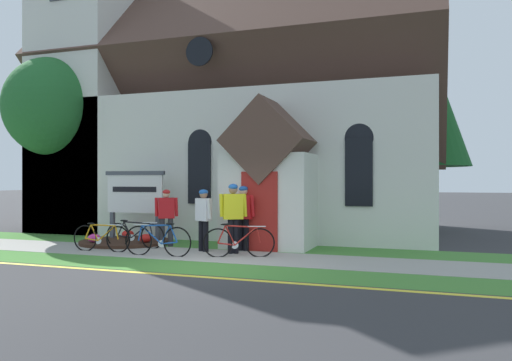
{
  "coord_description": "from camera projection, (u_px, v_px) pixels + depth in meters",
  "views": [
    {
      "loc": [
        4.71,
        -9.98,
        1.87
      ],
      "look_at": [
        -0.04,
        3.52,
        1.86
      ],
      "focal_mm": 35.71,
      "sensor_mm": 36.0,
      "label": 1
    }
  ],
  "objects": [
    {
      "name": "church_sign",
      "position": [
        135.0,
        195.0,
        15.5
      ],
      "size": [
        1.98,
        0.22,
        2.15
      ],
      "color": "#474C56",
      "rests_on": "ground"
    },
    {
      "name": "bicycle_red",
      "position": [
        239.0,
        242.0,
        12.36
      ],
      "size": [
        1.65,
        0.67,
        0.84
      ],
      "color": "black",
      "rests_on": "ground"
    },
    {
      "name": "cyclist_in_white_jersey",
      "position": [
        204.0,
        215.0,
        13.32
      ],
      "size": [
        0.56,
        0.54,
        1.63
      ],
      "color": "black",
      "rests_on": "ground"
    },
    {
      "name": "ground",
      "position": [
        263.0,
        245.0,
        14.76
      ],
      "size": [
        140.0,
        140.0,
        0.0
      ],
      "primitive_type": "plane",
      "color": "#333335"
    },
    {
      "name": "cyclist_in_blue_jersey",
      "position": [
        233.0,
        212.0,
        12.92
      ],
      "size": [
        0.63,
        0.44,
        1.78
      ],
      "color": "black",
      "rests_on": "ground"
    },
    {
      "name": "church_lawn",
      "position": [
        187.0,
        244.0,
        14.93
      ],
      "size": [
        24.0,
        1.69,
        0.01
      ],
      "primitive_type": "cube",
      "color": "#427F33",
      "rests_on": "ground"
    },
    {
      "name": "bicycle_green",
      "position": [
        158.0,
        240.0,
        12.55
      ],
      "size": [
        1.82,
        0.11,
        0.85
      ],
      "color": "black",
      "rests_on": "ground"
    },
    {
      "name": "bicycle_yellow",
      "position": [
        101.0,
        238.0,
        13.34
      ],
      "size": [
        1.68,
        0.14,
        0.77
      ],
      "color": "black",
      "rests_on": "ground"
    },
    {
      "name": "curb_paint_stripe",
      "position": [
        89.0,
        269.0,
        10.7
      ],
      "size": [
        28.0,
        0.16,
        0.01
      ],
      "primitive_type": "cube",
      "color": "yellow",
      "rests_on": "ground"
    },
    {
      "name": "church_building",
      "position": [
        229.0,
        112.0,
        19.41
      ],
      "size": [
        14.44,
        9.86,
        12.41
      ],
      "color": "silver",
      "rests_on": "ground"
    },
    {
      "name": "cyclist_in_green_jersey",
      "position": [
        166.0,
        213.0,
        14.35
      ],
      "size": [
        0.6,
        0.41,
        1.61
      ],
      "color": "#2D2D33",
      "rests_on": "ground"
    },
    {
      "name": "grass_verge",
      "position": [
        114.0,
        262.0,
        11.53
      ],
      "size": [
        32.0,
        1.47,
        0.01
      ],
      "primitive_type": "cube",
      "color": "#427F33",
      "rests_on": "ground"
    },
    {
      "name": "cyclist_in_orange_jersey",
      "position": [
        243.0,
        213.0,
        13.45
      ],
      "size": [
        0.65,
        0.33,
        1.72
      ],
      "color": "black",
      "rests_on": "ground"
    },
    {
      "name": "roadside_conifer",
      "position": [
        415.0,
        87.0,
        18.92
      ],
      "size": [
        3.99,
        3.99,
        8.3
      ],
      "color": "#4C3823",
      "rests_on": "ground"
    },
    {
      "name": "yard_deciduous_tree",
      "position": [
        50.0,
        108.0,
        17.94
      ],
      "size": [
        3.23,
        3.23,
        6.19
      ],
      "color": "#4C3823",
      "rests_on": "ground"
    },
    {
      "name": "flower_bed",
      "position": [
        125.0,
        241.0,
        14.99
      ],
      "size": [
        2.61,
        2.61,
        0.34
      ],
      "color": "#382319",
      "rests_on": "ground"
    },
    {
      "name": "bicycle_silver",
      "position": [
        135.0,
        235.0,
        14.05
      ],
      "size": [
        1.75,
        0.18,
        0.79
      ],
      "color": "black",
      "rests_on": "ground"
    },
    {
      "name": "sidewalk_slab",
      "position": [
        154.0,
        252.0,
        13.18
      ],
      "size": [
        32.0,
        2.02,
        0.01
      ],
      "primitive_type": "cube",
      "color": "#99968E",
      "rests_on": "ground"
    }
  ]
}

